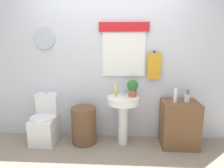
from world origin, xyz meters
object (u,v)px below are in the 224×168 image
object	(u,v)px
lotion_bottle	(175,96)
laundry_hamper	(84,125)
soap_bottle	(115,90)
potted_plant	(133,87)
toilet	(46,123)
wooden_cabinet	(179,124)
pedestal_sink	(123,109)
toothbrush_cup	(187,98)

from	to	relation	value
lotion_bottle	laundry_hamper	bearing A→B (deg)	178.33
soap_bottle	potted_plant	xyz separation A→B (m)	(0.26, 0.01, 0.05)
toilet	wooden_cabinet	size ratio (longest dim) A/B	1.11
pedestal_sink	toothbrush_cup	world-z (taller)	toothbrush_cup
pedestal_sink	soap_bottle	distance (m)	0.32
laundry_hamper	potted_plant	bearing A→B (deg)	4.57
wooden_cabinet	soap_bottle	size ratio (longest dim) A/B	3.59
laundry_hamper	lotion_bottle	size ratio (longest dim) A/B	2.73
lotion_bottle	toothbrush_cup	bearing A→B (deg)	17.75
toilet	lotion_bottle	bearing A→B (deg)	-2.11
pedestal_sink	toothbrush_cup	size ratio (longest dim) A/B	4.09
potted_plant	lotion_bottle	xyz separation A→B (m)	(0.62, -0.10, -0.10)
laundry_hamper	soap_bottle	size ratio (longest dim) A/B	2.97
laundry_hamper	wooden_cabinet	world-z (taller)	wooden_cabinet
soap_bottle	lotion_bottle	xyz separation A→B (m)	(0.88, -0.09, -0.05)
laundry_hamper	lotion_bottle	distance (m)	1.47
potted_plant	toothbrush_cup	bearing A→B (deg)	-2.82
laundry_hamper	wooden_cabinet	bearing A→B (deg)	0.00
toilet	wooden_cabinet	xyz separation A→B (m)	(2.09, -0.03, 0.06)
toilet	wooden_cabinet	world-z (taller)	toilet
toilet	toothbrush_cup	xyz separation A→B (m)	(2.19, -0.01, 0.46)
laundry_hamper	wooden_cabinet	size ratio (longest dim) A/B	0.83
soap_bottle	laundry_hamper	bearing A→B (deg)	-174.19
wooden_cabinet	potted_plant	distance (m)	0.91
laundry_hamper	toothbrush_cup	size ratio (longest dim) A/B	3.12
pedestal_sink	potted_plant	xyz separation A→B (m)	(0.14, 0.06, 0.34)
toilet	wooden_cabinet	distance (m)	2.10
toilet	lotion_bottle	world-z (taller)	lotion_bottle
wooden_cabinet	toothbrush_cup	world-z (taller)	toothbrush_cup
toilet	potted_plant	bearing A→B (deg)	1.09
soap_bottle	wooden_cabinet	bearing A→B (deg)	-2.93
pedestal_sink	soap_bottle	bearing A→B (deg)	157.38
pedestal_sink	wooden_cabinet	bearing A→B (deg)	-0.00
laundry_hamper	potted_plant	size ratio (longest dim) A/B	2.23
pedestal_sink	potted_plant	distance (m)	0.37
lotion_bottle	toilet	bearing A→B (deg)	177.89
wooden_cabinet	soap_bottle	distance (m)	1.10
soap_bottle	lotion_bottle	distance (m)	0.89
soap_bottle	toothbrush_cup	world-z (taller)	soap_bottle
pedestal_sink	wooden_cabinet	xyz separation A→B (m)	(0.86, -0.00, -0.21)
soap_bottle	toilet	bearing A→B (deg)	-179.17
soap_bottle	lotion_bottle	size ratio (longest dim) A/B	0.92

